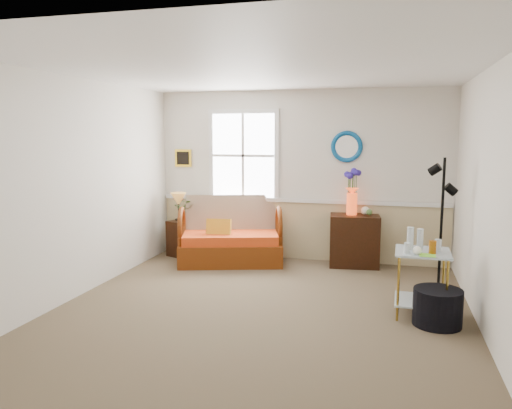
% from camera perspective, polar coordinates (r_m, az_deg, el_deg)
% --- Properties ---
extents(floor, '(4.50, 5.00, 0.01)m').
position_cam_1_polar(floor, '(5.58, 0.38, -12.24)').
color(floor, brown).
rests_on(floor, ground).
extents(ceiling, '(4.50, 5.00, 0.01)m').
position_cam_1_polar(ceiling, '(5.28, 0.40, 15.30)').
color(ceiling, white).
rests_on(ceiling, walls).
extents(walls, '(4.51, 5.01, 2.60)m').
position_cam_1_polar(walls, '(5.27, 0.39, 1.14)').
color(walls, silver).
rests_on(walls, floor).
extents(wainscot, '(4.46, 0.02, 0.90)m').
position_cam_1_polar(wainscot, '(7.80, 4.96, -2.96)').
color(wainscot, tan).
rests_on(wainscot, walls).
extents(chair_rail, '(4.46, 0.04, 0.06)m').
position_cam_1_polar(chair_rail, '(7.72, 4.98, 0.46)').
color(chair_rail, silver).
rests_on(chair_rail, walls).
extents(window, '(1.14, 0.06, 1.44)m').
position_cam_1_polar(window, '(7.86, -1.46, 5.60)').
color(window, white).
rests_on(window, walls).
extents(picture, '(0.28, 0.03, 0.28)m').
position_cam_1_polar(picture, '(8.22, -8.31, 5.28)').
color(picture, gold).
rests_on(picture, walls).
extents(mirror, '(0.47, 0.07, 0.47)m').
position_cam_1_polar(mirror, '(7.57, 10.33, 6.52)').
color(mirror, '#0D679D').
rests_on(mirror, walls).
extents(loveseat, '(1.71, 1.27, 0.99)m').
position_cam_1_polar(loveseat, '(7.53, -2.93, -2.97)').
color(loveseat, '#5D2D0A').
rests_on(loveseat, floor).
extents(throw_pillow, '(0.37, 0.13, 0.36)m').
position_cam_1_polar(throw_pillow, '(7.44, -4.29, -3.04)').
color(throw_pillow, '#D16901').
rests_on(throw_pillow, loveseat).
extents(lamp_stand, '(0.42, 0.42, 0.57)m').
position_cam_1_polar(lamp_stand, '(8.09, -8.67, -3.83)').
color(lamp_stand, black).
rests_on(lamp_stand, floor).
extents(table_lamp, '(0.35, 0.35, 0.45)m').
position_cam_1_polar(table_lamp, '(7.98, -8.83, -0.28)').
color(table_lamp, '#B67831').
rests_on(table_lamp, lamp_stand).
extents(potted_plant, '(0.34, 0.37, 0.28)m').
position_cam_1_polar(potted_plant, '(7.93, -8.06, -0.96)').
color(potted_plant, '#43632F').
rests_on(potted_plant, lamp_stand).
extents(cabinet, '(0.76, 0.53, 0.76)m').
position_cam_1_polar(cabinet, '(7.50, 11.16, -4.07)').
color(cabinet, black).
rests_on(cabinet, floor).
extents(flower_vase, '(0.26, 0.26, 0.66)m').
position_cam_1_polar(flower_vase, '(7.41, 10.92, 1.38)').
color(flower_vase, '#E94215').
rests_on(flower_vase, cabinet).
extents(side_table, '(0.57, 0.57, 0.71)m').
position_cam_1_polar(side_table, '(5.67, 18.37, -8.57)').
color(side_table, '#AC882D').
rests_on(side_table, floor).
extents(tabletop_items, '(0.42, 0.42, 0.24)m').
position_cam_1_polar(tabletop_items, '(5.51, 18.48, -3.96)').
color(tabletop_items, silver).
rests_on(tabletop_items, side_table).
extents(floor_lamp, '(0.30, 0.30, 1.67)m').
position_cam_1_polar(floor_lamp, '(6.25, 20.41, -2.61)').
color(floor_lamp, black).
rests_on(floor_lamp, floor).
extents(ottoman, '(0.60, 0.60, 0.38)m').
position_cam_1_polar(ottoman, '(5.50, 20.04, -10.97)').
color(ottoman, black).
rests_on(ottoman, floor).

